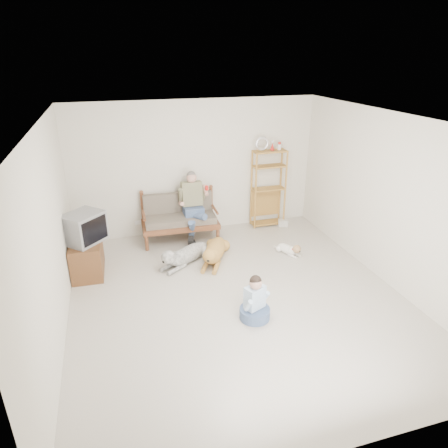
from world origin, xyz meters
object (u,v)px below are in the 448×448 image
object	(u,v)px
loveseat	(179,216)
golden_retriever	(214,252)
tv_stand	(87,257)
etagere	(268,188)

from	to	relation	value
loveseat	golden_retriever	bearing A→B (deg)	-66.61
loveseat	golden_retriever	xyz separation A→B (m)	(0.42, -1.09, -0.31)
loveseat	tv_stand	bearing A→B (deg)	-150.96
tv_stand	golden_retriever	xyz separation A→B (m)	(2.20, -0.19, -0.13)
loveseat	etagere	xyz separation A→B (m)	(1.97, 0.18, 0.36)
etagere	golden_retriever	bearing A→B (deg)	-140.61
golden_retriever	loveseat	bearing A→B (deg)	137.21
loveseat	golden_retriever	distance (m)	1.21
loveseat	tv_stand	world-z (taller)	loveseat
tv_stand	loveseat	bearing A→B (deg)	28.89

